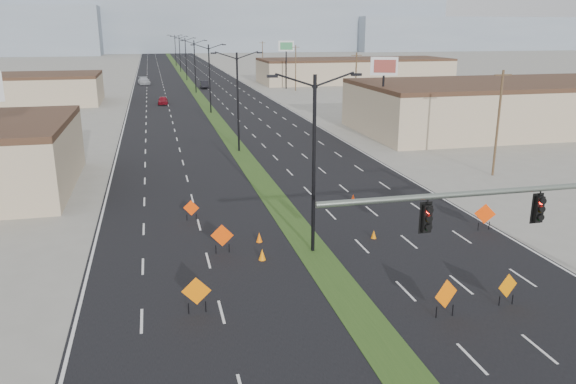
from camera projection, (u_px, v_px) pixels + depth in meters
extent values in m
plane|color=gray|center=(400.00, 370.00, 21.09)|extent=(600.00, 600.00, 0.00)
cube|color=black|center=(195.00, 91.00, 114.39)|extent=(25.00, 400.00, 0.02)
cube|color=#294819|center=(195.00, 91.00, 114.39)|extent=(2.00, 400.00, 0.04)
cube|color=#C2AA8A|center=(6.00, 91.00, 92.61)|extent=(30.00, 14.00, 4.50)
cube|color=#C2AA8A|center=(503.00, 108.00, 69.90)|extent=(36.00, 18.00, 5.50)
cube|color=#C2AA8A|center=(354.00, 71.00, 131.51)|extent=(44.00, 16.00, 5.00)
cube|color=gray|center=(239.00, 24.00, 306.01)|extent=(220.00, 50.00, 28.00)
cube|color=gray|center=(478.00, 34.00, 329.38)|extent=(160.00, 50.00, 18.00)
cube|color=gray|center=(107.00, 21.00, 308.46)|extent=(140.00, 50.00, 32.00)
cylinder|color=slate|center=(508.00, 191.00, 22.40)|extent=(16.00, 0.24, 0.24)
cube|color=black|center=(426.00, 218.00, 21.86)|extent=(0.50, 0.28, 1.30)
sphere|color=#FF0C05|center=(429.00, 211.00, 21.61)|extent=(0.22, 0.22, 0.22)
cube|color=black|center=(538.00, 209.00, 22.98)|extent=(0.50, 0.28, 1.30)
sphere|color=#FF0C05|center=(542.00, 202.00, 22.73)|extent=(0.22, 0.22, 0.22)
cylinder|color=black|center=(314.00, 167.00, 30.87)|extent=(0.20, 0.20, 10.00)
cube|color=black|center=(272.00, 76.00, 28.96)|extent=(0.55, 0.24, 0.14)
cube|color=black|center=(356.00, 75.00, 29.99)|extent=(0.55, 0.24, 0.14)
cylinder|color=black|center=(238.00, 103.00, 57.00)|extent=(0.20, 0.20, 10.00)
cube|color=black|center=(213.00, 53.00, 55.09)|extent=(0.55, 0.24, 0.14)
cube|color=black|center=(259.00, 53.00, 56.12)|extent=(0.55, 0.24, 0.14)
cylinder|color=black|center=(210.00, 79.00, 83.13)|extent=(0.20, 0.20, 10.00)
cube|color=black|center=(192.00, 45.00, 81.22)|extent=(0.55, 0.24, 0.14)
cube|color=black|center=(224.00, 45.00, 82.25)|extent=(0.55, 0.24, 0.14)
cylinder|color=black|center=(195.00, 67.00, 109.25)|extent=(0.20, 0.20, 10.00)
cube|color=black|center=(182.00, 41.00, 107.34)|extent=(0.55, 0.24, 0.14)
cube|color=black|center=(206.00, 41.00, 108.37)|extent=(0.55, 0.24, 0.14)
cylinder|color=black|center=(186.00, 59.00, 135.38)|extent=(0.20, 0.20, 10.00)
cube|color=black|center=(175.00, 38.00, 133.47)|extent=(0.55, 0.24, 0.14)
cube|color=black|center=(195.00, 38.00, 134.50)|extent=(0.55, 0.24, 0.14)
cylinder|color=black|center=(180.00, 54.00, 161.51)|extent=(0.20, 0.20, 10.00)
cube|color=black|center=(171.00, 36.00, 159.60)|extent=(0.55, 0.24, 0.14)
cube|color=black|center=(187.00, 36.00, 160.63)|extent=(0.55, 0.24, 0.14)
cylinder|color=black|center=(175.00, 50.00, 187.63)|extent=(0.20, 0.20, 10.00)
cube|color=black|center=(168.00, 35.00, 185.72)|extent=(0.55, 0.24, 0.14)
cube|color=black|center=(182.00, 35.00, 186.75)|extent=(0.55, 0.24, 0.14)
cylinder|color=#4C3823|center=(498.00, 124.00, 47.62)|extent=(0.20, 0.20, 9.00)
cube|color=#4C3823|center=(503.00, 75.00, 46.46)|extent=(1.60, 0.10, 0.10)
cylinder|color=#4C3823|center=(356.00, 85.00, 80.27)|extent=(0.20, 0.20, 9.00)
cube|color=#4C3823|center=(357.00, 55.00, 79.12)|extent=(1.60, 0.10, 0.10)
cylinder|color=#4C3823|center=(296.00, 68.00, 112.93)|extent=(0.20, 0.20, 9.00)
cube|color=#4C3823|center=(296.00, 47.00, 111.78)|extent=(1.60, 0.10, 0.10)
cylinder|color=#4C3823|center=(263.00, 59.00, 145.59)|extent=(0.20, 0.20, 9.00)
cube|color=#4C3823|center=(262.00, 43.00, 144.43)|extent=(1.60, 0.10, 0.10)
imported|color=maroon|center=(163.00, 100.00, 93.63)|extent=(1.79, 4.01, 1.34)
imported|color=black|center=(204.00, 85.00, 118.58)|extent=(1.82, 4.73, 1.54)
imported|color=#B4B7BE|center=(144.00, 81.00, 126.40)|extent=(2.91, 5.78, 1.61)
cube|color=orange|center=(196.00, 291.00, 24.96)|extent=(1.31, 0.19, 1.32)
cylinder|color=black|center=(189.00, 309.00, 25.11)|extent=(0.05, 0.05, 0.55)
cylinder|color=black|center=(206.00, 307.00, 25.28)|extent=(0.05, 0.05, 0.55)
cube|color=#F24405|center=(222.00, 235.00, 31.68)|extent=(1.28, 0.29, 1.30)
cylinder|color=black|center=(216.00, 249.00, 31.83)|extent=(0.05, 0.05, 0.54)
cylinder|color=black|center=(229.00, 248.00, 32.00)|extent=(0.05, 0.05, 0.54)
cube|color=#FD4005|center=(191.00, 208.00, 37.17)|extent=(1.02, 0.34, 1.06)
cylinder|color=black|center=(187.00, 218.00, 37.29)|extent=(0.05, 0.05, 0.44)
cylinder|color=black|center=(196.00, 217.00, 37.42)|extent=(0.05, 0.05, 0.44)
cube|color=#FF6C05|center=(446.00, 294.00, 24.60)|extent=(1.30, 0.49, 1.37)
cylinder|color=black|center=(436.00, 312.00, 24.75)|extent=(0.05, 0.05, 0.57)
cylinder|color=black|center=(453.00, 310.00, 24.93)|extent=(0.05, 0.05, 0.57)
cube|color=orange|center=(508.00, 286.00, 25.73)|extent=(1.15, 0.35, 1.18)
cylinder|color=black|center=(499.00, 301.00, 25.86)|extent=(0.05, 0.05, 0.49)
cylinder|color=black|center=(512.00, 299.00, 26.02)|extent=(0.05, 0.05, 0.49)
cube|color=#F53E05|center=(485.00, 214.00, 35.30)|extent=(1.24, 0.52, 1.32)
cylinder|color=black|center=(478.00, 227.00, 35.45)|extent=(0.05, 0.05, 0.55)
cylinder|color=black|center=(489.00, 226.00, 35.62)|extent=(0.05, 0.05, 0.55)
cone|color=orange|center=(262.00, 255.00, 30.94)|extent=(0.51, 0.51, 0.66)
cone|color=orange|center=(374.00, 234.00, 34.13)|extent=(0.34, 0.34, 0.55)
cone|color=#EF3605|center=(353.00, 198.00, 41.50)|extent=(0.37, 0.37, 0.54)
cone|color=#F56505|center=(259.00, 237.00, 33.54)|extent=(0.45, 0.45, 0.62)
cylinder|color=black|center=(382.00, 106.00, 63.69)|extent=(0.24, 0.24, 7.63)
cube|color=white|center=(384.00, 66.00, 62.44)|extent=(2.95, 1.38, 2.01)
cube|color=#993C33|center=(385.00, 66.00, 62.26)|extent=(2.28, 0.89, 1.41)
cylinder|color=black|center=(286.00, 69.00, 116.83)|extent=(0.24, 0.24, 8.08)
cube|color=white|center=(286.00, 46.00, 115.51)|extent=(3.20, 0.88, 2.13)
cube|color=#388C53|center=(286.00, 46.00, 115.32)|extent=(2.52, 0.48, 1.49)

